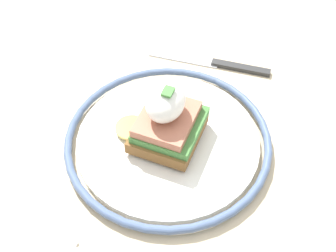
{
  "coord_description": "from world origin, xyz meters",
  "views": [
    {
      "loc": [
        -0.3,
        -0.07,
        1.18
      ],
      "look_at": [
        0.01,
        0.05,
        0.78
      ],
      "focal_mm": 45.0,
      "sensor_mm": 36.0,
      "label": 1
    }
  ],
  "objects": [
    {
      "name": "plate",
      "position": [
        0.01,
        0.05,
        0.76
      ],
      "size": [
        0.26,
        0.26,
        0.02
      ],
      "color": "silver",
      "rests_on": "dining_table"
    },
    {
      "name": "dining_table",
      "position": [
        0.0,
        0.0,
        0.61
      ],
      "size": [
        0.81,
        0.73,
        0.75
      ],
      "color": "#C6B28E",
      "rests_on": "ground_plane"
    },
    {
      "name": "sandwich",
      "position": [
        0.01,
        0.06,
        0.79
      ],
      "size": [
        0.09,
        0.11,
        0.08
      ],
      "color": "brown",
      "rests_on": "plate"
    },
    {
      "name": "knife",
      "position": [
        0.17,
        0.04,
        0.75
      ],
      "size": [
        0.03,
        0.19,
        0.01
      ],
      "color": "#2D2D2D",
      "rests_on": "dining_table"
    }
  ]
}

